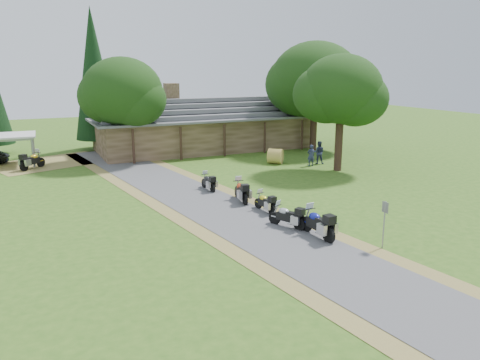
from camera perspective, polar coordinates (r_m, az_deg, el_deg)
name	(u,v)px	position (r m, az deg, el deg)	size (l,w,h in m)	color
ground	(273,237)	(21.85, 4.00, -6.95)	(120.00, 120.00, 0.00)	#315818
driveway	(228,214)	(25.03, -1.47, -4.22)	(46.00, 46.00, 0.00)	#4A4A4D
lodge	(206,123)	(45.11, -4.19, 6.94)	(21.40, 9.40, 4.90)	brown
motorcycle_row_a	(317,222)	(21.86, 9.42, -5.06)	(2.14, 0.70, 1.46)	navy
motorcycle_row_b	(287,215)	(22.98, 5.76, -4.28)	(1.84, 0.60, 1.26)	#B5B7BD
motorcycle_row_c	(265,202)	(25.36, 3.07, -2.64)	(1.68, 0.55, 1.15)	yellow
motorcycle_row_d	(241,190)	(27.24, 0.13, -1.23)	(2.00, 0.65, 1.37)	red
motorcycle_row_e	(208,181)	(29.84, -3.90, -0.15)	(1.70, 0.55, 1.16)	black
motorcycle_carport_a	(32,160)	(39.37, -24.01, 2.27)	(2.12, 0.69, 1.45)	gold
person_a	(311,154)	(37.45, 8.65, 3.20)	(0.57, 0.41, 2.00)	#2C3253
person_b	(319,150)	(38.44, 9.59, 3.57)	(0.62, 0.44, 2.17)	#2C3253
hay_bale	(275,156)	(38.13, 4.34, 2.91)	(1.22, 1.22, 1.12)	#AB923E
sign_post	(384,225)	(21.09, 17.14, -5.27)	(0.38, 0.06, 2.11)	gray
oak_lodge_left	(123,105)	(39.53, -14.06, 8.82)	(6.46, 6.46, 9.28)	#153510
oak_lodge_right	(315,94)	(44.59, 9.10, 10.34)	(8.27, 8.27, 10.50)	#153510
oak_driveway	(341,105)	(35.70, 12.16, 8.91)	(5.98, 5.98, 9.84)	#153510
cedar_near	(95,80)	(46.13, -17.31, 11.59)	(4.03, 4.03, 13.04)	black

